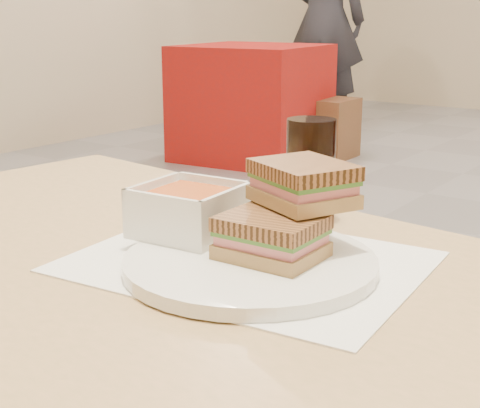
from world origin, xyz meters
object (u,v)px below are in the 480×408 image
Objects in this scene: bg_chair_0l at (231,118)px; patron_a at (324,20)px; soup_bowl at (189,212)px; panini_lower at (272,237)px; bg_chair_0r at (326,128)px; cola_glass at (310,171)px; plate at (250,263)px; bg_table_0 at (252,102)px; main_table at (170,366)px.

patron_a reaches higher than bg_chair_0l.
soup_bowl reaches higher than panini_lower.
cola_glass is at bearing -61.44° from bg_chair_0r.
patron_a reaches higher than soup_bowl.
plate is 0.22m from cola_glass.
bg_chair_0r is 0.22× the size of patron_a.
bg_chair_0l is 1.22× the size of bg_chair_0r.
panini_lower is (0.13, -0.01, -0.00)m from soup_bowl.
bg_chair_0r is at bearing 14.99° from bg_chair_0l.
panini_lower is 4.31m from bg_table_0.
panini_lower is 0.06× the size of patron_a.
bg_table_0 is (-2.40, 3.32, -0.42)m from cola_glass.
soup_bowl is at bearing -56.22° from bg_table_0.
bg_chair_0r is (-1.96, 3.91, -0.43)m from main_table.
cola_glass is at bearing -52.09° from bg_chair_0l.
bg_table_0 is at bearing 123.78° from soup_bowl.
plate is 2.00× the size of cola_glass.
soup_bowl is 0.06× the size of patron_a.
bg_chair_0l is 0.27× the size of patron_a.
bg_chair_0r is at bearing 118.09° from panini_lower.
bg_table_0 is at bearing 125.92° from cola_glass.
bg_table_0 is 1.93× the size of bg_chair_0l.
soup_bowl is 0.13m from panini_lower.
main_table is at bearing -63.40° from bg_chair_0r.
soup_bowl is 4.52m from bg_chair_0l.
plate is 0.67× the size of bg_chair_0r.
bg_table_0 is 2.35× the size of bg_chair_0r.
bg_table_0 reaches higher than plate.
plate is 0.29× the size of bg_table_0.
bg_table_0 is (-2.38, 3.58, -0.24)m from main_table.
soup_bowl is at bearing 166.12° from plate.
bg_chair_0l is (-2.69, 3.46, -0.57)m from cola_glass.
patron_a is (-2.57, 4.92, 0.31)m from main_table.
bg_chair_0r is at bearing 117.79° from plate.
soup_bowl is 0.29× the size of bg_chair_0r.
panini_lower is 0.21× the size of bg_chair_0l.
plate is 4.31m from bg_table_0.
plate is 0.12m from soup_bowl.
patron_a reaches higher than bg_table_0.
main_table is 4.59m from bg_chair_0l.
patron_a is at bearing 118.74° from panini_lower.
bg_chair_0l is 1.39m from patron_a.
bg_table_0 is (-2.45, 3.52, -0.36)m from plate.
plate is 2.62× the size of panini_lower.
panini_lower reaches higher than bg_table_0.
plate is 0.15× the size of patron_a.
main_table is at bearing -56.43° from bg_table_0.
patron_a is (-0.61, 1.01, 0.73)m from bg_chair_0r.
soup_bowl is (-0.11, 0.03, 0.03)m from plate.
soup_bowl reaches higher than bg_table_0.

